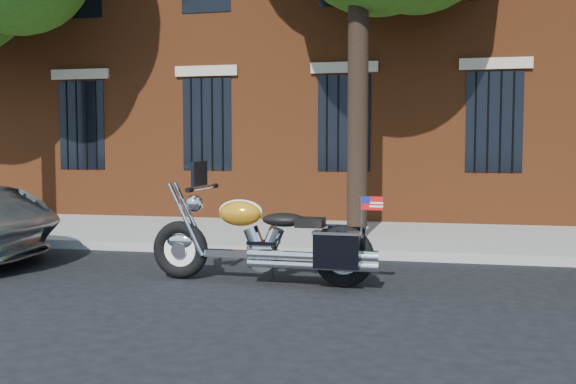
# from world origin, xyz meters

# --- Properties ---
(ground) EXTENTS (120.00, 120.00, 0.00)m
(ground) POSITION_xyz_m (0.00, 0.00, 0.00)
(ground) COLOR black
(ground) RESTS_ON ground
(curb) EXTENTS (40.00, 0.16, 0.15)m
(curb) POSITION_xyz_m (0.00, 1.38, 0.07)
(curb) COLOR gray
(curb) RESTS_ON ground
(sidewalk) EXTENTS (40.00, 3.60, 0.15)m
(sidewalk) POSITION_xyz_m (0.00, 3.26, 0.07)
(sidewalk) COLOR gray
(sidewalk) RESTS_ON ground
(motorcycle) EXTENTS (2.99, 0.90, 1.52)m
(motorcycle) POSITION_xyz_m (-0.21, -0.65, 0.51)
(motorcycle) COLOR black
(motorcycle) RESTS_ON ground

